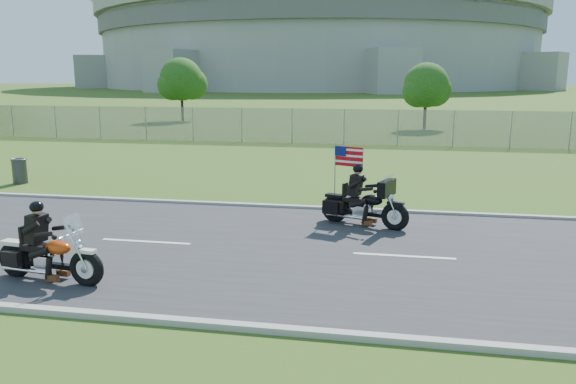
# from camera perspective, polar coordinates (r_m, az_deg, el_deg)

# --- Properties ---
(ground) EXTENTS (420.00, 420.00, 0.00)m
(ground) POSITION_cam_1_polar(r_m,az_deg,el_deg) (13.08, -6.17, -5.67)
(ground) COLOR #2F4816
(ground) RESTS_ON ground
(road) EXTENTS (120.00, 8.00, 0.04)m
(road) POSITION_cam_1_polar(r_m,az_deg,el_deg) (13.07, -6.18, -5.59)
(road) COLOR #28282B
(road) RESTS_ON ground
(curb_north) EXTENTS (120.00, 0.18, 0.12)m
(curb_north) POSITION_cam_1_polar(r_m,az_deg,el_deg) (16.85, -2.28, -1.43)
(curb_north) COLOR #9E9B93
(curb_north) RESTS_ON ground
(curb_south) EXTENTS (120.00, 0.18, 0.12)m
(curb_south) POSITION_cam_1_polar(r_m,az_deg,el_deg) (9.51, -13.26, -12.55)
(curb_south) COLOR #9E9B93
(curb_south) RESTS_ON ground
(fence) EXTENTS (60.00, 0.03, 2.00)m
(fence) POSITION_cam_1_polar(r_m,az_deg,el_deg) (33.21, -4.72, 6.80)
(fence) COLOR gray
(fence) RESTS_ON ground
(stadium) EXTENTS (140.40, 140.40, 29.20)m
(stadium) POSITION_cam_1_polar(r_m,az_deg,el_deg) (183.84, 3.09, 15.53)
(stadium) COLOR #A3A099
(stadium) RESTS_ON ground
(tree_fence_near) EXTENTS (3.52, 3.28, 4.75)m
(tree_fence_near) POSITION_cam_1_polar(r_m,az_deg,el_deg) (42.06, 13.92, 10.26)
(tree_fence_near) COLOR #382316
(tree_fence_near) RESTS_ON ground
(tree_fence_mid) EXTENTS (3.96, 3.69, 5.30)m
(tree_fence_mid) POSITION_cam_1_polar(r_m,az_deg,el_deg) (49.23, -10.72, 10.97)
(tree_fence_mid) COLOR #382316
(tree_fence_mid) RESTS_ON ground
(motorcycle_lead) EXTENTS (2.38, 0.76, 1.60)m
(motorcycle_lead) POSITION_cam_1_polar(r_m,az_deg,el_deg) (11.73, -23.21, -6.08)
(motorcycle_lead) COLOR black
(motorcycle_lead) RESTS_ON ground
(motorcycle_follow) EXTENTS (2.36, 1.21, 2.05)m
(motorcycle_follow) POSITION_cam_1_polar(r_m,az_deg,el_deg) (14.77, 7.71, -1.39)
(motorcycle_follow) COLOR black
(motorcycle_follow) RESTS_ON ground
(trash_can) EXTENTS (0.59, 0.59, 0.88)m
(trash_can) POSITION_cam_1_polar(r_m,az_deg,el_deg) (22.75, -25.60, 1.90)
(trash_can) COLOR #37373C
(trash_can) RESTS_ON ground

